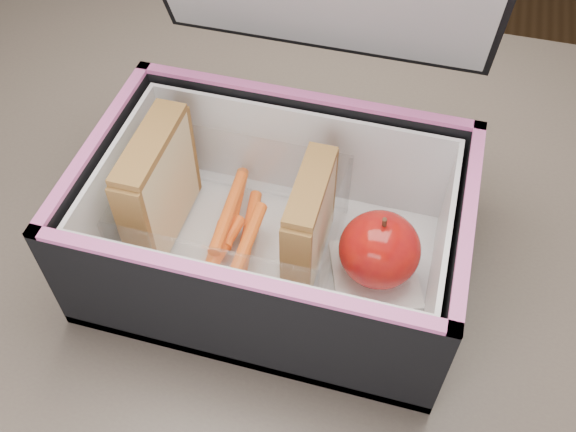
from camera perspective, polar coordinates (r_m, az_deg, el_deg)
name	(u,v)px	position (r m, az deg, el deg)	size (l,w,h in m)	color
kitchen_table	(257,283)	(0.70, -2.80, -6.00)	(1.20, 0.80, 0.75)	brown
lunch_bag	(275,215)	(0.55, -1.15, 0.10)	(0.32, 0.29, 0.31)	black
plastic_tub	(234,217)	(0.57, -4.81, -0.09)	(0.18, 0.13, 0.08)	white
sandwich_left	(159,186)	(0.58, -11.41, 2.62)	(0.03, 0.10, 0.11)	#DABE83
sandwich_right	(309,222)	(0.55, 1.91, -0.54)	(0.03, 0.09, 0.10)	#DABE83
carrot_sticks	(231,236)	(0.58, -5.09, -1.76)	(0.05, 0.15, 0.03)	orange
paper_napkin	(375,276)	(0.58, 7.72, -5.26)	(0.07, 0.08, 0.01)	white
red_apple	(380,250)	(0.55, 8.14, -2.97)	(0.08, 0.08, 0.07)	maroon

